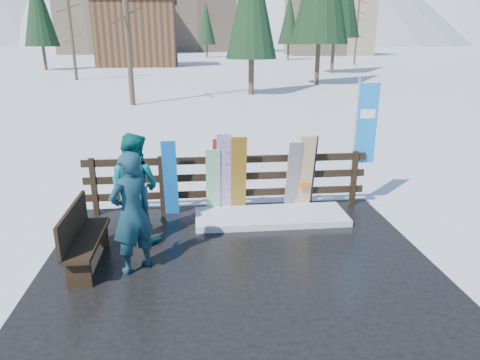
{
  "coord_description": "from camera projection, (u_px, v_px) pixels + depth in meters",
  "views": [
    {
      "loc": [
        -0.58,
        -5.87,
        3.37
      ],
      "look_at": [
        0.12,
        1.0,
        1.1
      ],
      "focal_mm": 32.0,
      "sensor_mm": 36.0,
      "label": 1
    }
  ],
  "objects": [
    {
      "name": "ground",
      "position": [
        239.0,
        267.0,
        6.66
      ],
      "size": [
        700.0,
        700.0,
        0.0
      ],
      "primitive_type": "plane",
      "color": "white",
      "rests_on": "ground"
    },
    {
      "name": "deck",
      "position": [
        239.0,
        265.0,
        6.65
      ],
      "size": [
        6.0,
        5.0,
        0.08
      ],
      "primitive_type": "cube",
      "color": "black",
      "rests_on": "ground"
    },
    {
      "name": "fence",
      "position": [
        228.0,
        179.0,
        8.51
      ],
      "size": [
        5.6,
        0.1,
        1.15
      ],
      "color": "black",
      "rests_on": "deck"
    },
    {
      "name": "snow_patch",
      "position": [
        271.0,
        217.0,
        8.2
      ],
      "size": [
        2.88,
        1.0,
        0.12
      ],
      "primitive_type": "cube",
      "color": "white",
      "rests_on": "deck"
    },
    {
      "name": "bench",
      "position": [
        82.0,
        235.0,
        6.37
      ],
      "size": [
        0.41,
        1.5,
        0.97
      ],
      "color": "black",
      "rests_on": "deck"
    },
    {
      "name": "snowboard_0",
      "position": [
        170.0,
        179.0,
        8.16
      ],
      "size": [
        0.27,
        0.28,
        1.53
      ],
      "primitive_type": "cube",
      "rotation": [
        0.17,
        0.0,
        0.0
      ],
      "color": "blue",
      "rests_on": "deck"
    },
    {
      "name": "snowboard_1",
      "position": [
        213.0,
        182.0,
        8.26
      ],
      "size": [
        0.27,
        0.25,
        1.35
      ],
      "primitive_type": "cube",
      "rotation": [
        0.17,
        0.0,
        0.0
      ],
      "color": "white",
      "rests_on": "deck"
    },
    {
      "name": "snowboard_2",
      "position": [
        239.0,
        175.0,
        8.28
      ],
      "size": [
        0.3,
        0.3,
        1.58
      ],
      "primitive_type": "cube",
      "rotation": [
        0.17,
        0.0,
        0.0
      ],
      "color": "#ECA416",
      "rests_on": "deck"
    },
    {
      "name": "snowboard_3",
      "position": [
        224.0,
        174.0,
        8.24
      ],
      "size": [
        0.27,
        0.3,
        1.64
      ],
      "primitive_type": "cube",
      "rotation": [
        0.17,
        0.0,
        0.0
      ],
      "color": "white",
      "rests_on": "deck"
    },
    {
      "name": "snowboard_4",
      "position": [
        293.0,
        177.0,
        8.4
      ],
      "size": [
        0.25,
        0.35,
        1.46
      ],
      "primitive_type": "cube",
      "rotation": [
        0.22,
        0.0,
        0.0
      ],
      "color": "black",
      "rests_on": "deck"
    },
    {
      "name": "snowboard_5",
      "position": [
        305.0,
        174.0,
        8.41
      ],
      "size": [
        0.31,
        0.34,
        1.57
      ],
      "primitive_type": "cube",
      "rotation": [
        0.2,
        0.0,
        0.0
      ],
      "color": "silver",
      "rests_on": "deck"
    },
    {
      "name": "ski_pair_a",
      "position": [
        217.0,
        176.0,
        8.31
      ],
      "size": [
        0.16,
        0.27,
        1.54
      ],
      "color": "#B7162F",
      "rests_on": "deck"
    },
    {
      "name": "ski_pair_b",
      "position": [
        311.0,
        173.0,
        8.49
      ],
      "size": [
        0.17,
        0.28,
        1.55
      ],
      "color": "black",
      "rests_on": "deck"
    },
    {
      "name": "rental_flag",
      "position": [
        364.0,
        129.0,
        8.52
      ],
      "size": [
        0.45,
        0.04,
        2.6
      ],
      "color": "silver",
      "rests_on": "deck"
    },
    {
      "name": "person_front",
      "position": [
        132.0,
        213.0,
        6.16
      ],
      "size": [
        0.8,
        0.76,
        1.84
      ],
      "primitive_type": "imported",
      "rotation": [
        0.0,
        0.0,
        3.82
      ],
      "color": "#174C51",
      "rests_on": "deck"
    },
    {
      "name": "person_back",
      "position": [
        135.0,
        188.0,
        7.16
      ],
      "size": [
        1.13,
        1.05,
        1.87
      ],
      "primitive_type": "imported",
      "rotation": [
        0.0,
        0.0,
        2.65
      ],
      "color": "#09645C",
      "rests_on": "deck"
    },
    {
      "name": "resort_buildings",
      "position": [
        199.0,
        14.0,
        112.77
      ],
      "size": [
        73.0,
        87.6,
        22.6
      ],
      "color": "tan",
      "rests_on": "ground"
    },
    {
      "name": "trees",
      "position": [
        234.0,
        17.0,
        51.34
      ],
      "size": [
        42.05,
        68.93,
        14.29
      ],
      "color": "#382B1E",
      "rests_on": "ground"
    }
  ]
}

